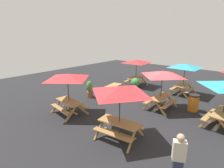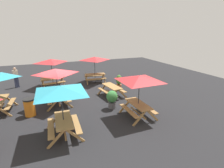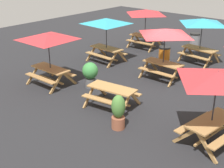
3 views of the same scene
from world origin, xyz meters
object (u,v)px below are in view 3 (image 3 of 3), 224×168
at_px(picnic_table_2, 112,92).
at_px(potted_plant_0, 118,112).
at_px(picnic_table_3, 202,25).
at_px(potted_plant_1, 90,73).
at_px(picnic_table_5, 106,24).
at_px(picnic_table_4, 48,40).
at_px(trash_bin_gray, 194,41).
at_px(picnic_table_0, 165,36).
at_px(picnic_table_1, 217,82).
at_px(picnic_table_7, 146,15).
at_px(trash_bin_orange, 164,56).

xyz_separation_m(picnic_table_2, potted_plant_0, (1.20, -1.06, 0.04)).
height_order(picnic_table_3, potted_plant_0, picnic_table_3).
bearing_deg(potted_plant_1, picnic_table_3, 72.65).
relative_size(picnic_table_5, potted_plant_1, 2.56).
relative_size(picnic_table_4, trash_bin_gray, 2.89).
xyz_separation_m(picnic_table_0, picnic_table_2, (0.14, -3.67, -1.43)).
bearing_deg(picnic_table_1, picnic_table_4, 99.12).
distance_m(picnic_table_0, picnic_table_1, 5.32).
bearing_deg(picnic_table_0, picnic_table_7, 134.92).
relative_size(trash_bin_gray, potted_plant_0, 0.83).
height_order(picnic_table_5, potted_plant_1, picnic_table_5).
bearing_deg(trash_bin_orange, picnic_table_3, 55.42).
xyz_separation_m(picnic_table_1, trash_bin_gray, (-5.11, 8.80, -1.49)).
height_order(picnic_table_1, potted_plant_1, picnic_table_1).
bearing_deg(picnic_table_4, trash_bin_gray, 76.02).
xyz_separation_m(picnic_table_0, picnic_table_7, (-3.59, 3.58, 0.00)).
xyz_separation_m(picnic_table_0, potted_plant_1, (-1.74, -2.91, -1.35)).
height_order(picnic_table_4, potted_plant_0, picnic_table_4).
xyz_separation_m(trash_bin_gray, potted_plant_1, (-0.59, -8.15, 0.15)).
bearing_deg(trash_bin_orange, picnic_table_5, -150.14).
height_order(picnic_table_1, potted_plant_0, picnic_table_1).
distance_m(trash_bin_orange, potted_plant_0, 6.73).
relative_size(picnic_table_4, potted_plant_1, 2.56).
distance_m(picnic_table_4, potted_plant_1, 2.21).
bearing_deg(picnic_table_7, picnic_table_5, -91.50).
bearing_deg(trash_bin_gray, picnic_table_2, -81.71).
bearing_deg(potted_plant_0, picnic_table_1, 24.19).
distance_m(picnic_table_1, picnic_table_4, 7.21).
distance_m(picnic_table_7, potted_plant_0, 9.76).
height_order(picnic_table_3, potted_plant_1, picnic_table_3).
bearing_deg(picnic_table_0, picnic_table_5, 178.23).
bearing_deg(picnic_table_7, trash_bin_gray, 32.28).
relative_size(picnic_table_3, trash_bin_gray, 2.38).
relative_size(picnic_table_0, potted_plant_1, 2.11).
bearing_deg(picnic_table_0, picnic_table_4, -130.54).
xyz_separation_m(picnic_table_7, trash_bin_orange, (2.64, -1.98, -1.49)).
relative_size(picnic_table_5, trash_bin_gray, 2.88).
relative_size(picnic_table_2, picnic_table_5, 0.70).
bearing_deg(picnic_table_2, trash_bin_gray, 90.07).
xyz_separation_m(picnic_table_4, trash_bin_gray, (2.09, 9.06, -1.49)).
xyz_separation_m(picnic_table_2, picnic_table_4, (-3.39, -0.15, 1.43)).
distance_m(picnic_table_3, picnic_table_7, 3.78).
relative_size(picnic_table_7, trash_bin_orange, 2.38).
height_order(picnic_table_0, trash_bin_orange, picnic_table_0).
xyz_separation_m(picnic_table_1, picnic_table_5, (-7.50, 3.66, 0.00)).
height_order(picnic_table_3, picnic_table_4, same).
distance_m(picnic_table_2, potted_plant_1, 2.03).
height_order(picnic_table_0, picnic_table_7, same).
xyz_separation_m(picnic_table_0, trash_bin_gray, (-1.16, 5.24, -1.49)).
bearing_deg(picnic_table_4, picnic_table_3, 63.09).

